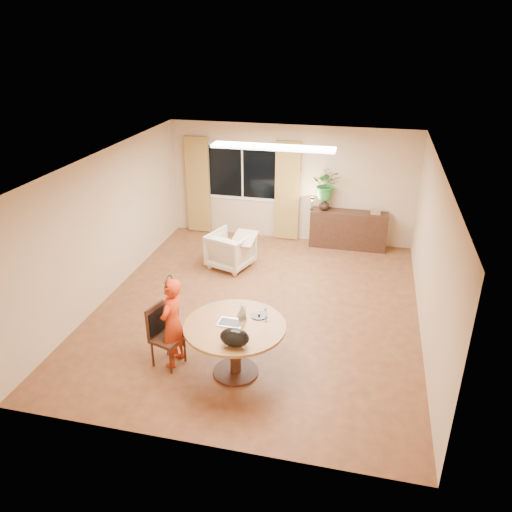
{
  "coord_description": "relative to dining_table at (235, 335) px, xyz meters",
  "views": [
    {
      "loc": [
        1.71,
        -7.41,
        4.53
      ],
      "look_at": [
        0.02,
        -0.2,
        1.09
      ],
      "focal_mm": 35.0,
      "sensor_mm": 36.0,
      "label": 1
    }
  ],
  "objects": [
    {
      "name": "handbag",
      "position": [
        0.13,
        -0.47,
        0.3
      ],
      "size": [
        0.44,
        0.34,
        0.26
      ],
      "primitive_type": null,
      "rotation": [
        0.0,
        0.0,
        -0.32
      ],
      "color": "black",
      "rests_on": "dining_table"
    },
    {
      "name": "dining_table",
      "position": [
        0.0,
        0.0,
        0.0
      ],
      "size": [
        1.41,
        1.41,
        0.8
      ],
      "color": "brown",
      "rests_on": "floor"
    },
    {
      "name": "vase",
      "position": [
        0.69,
        4.86,
        0.33
      ],
      "size": [
        0.27,
        0.27,
        0.25
      ],
      "primitive_type": "imported",
      "rotation": [
        0.0,
        0.0,
        0.15
      ],
      "color": "black",
      "rests_on": "sideboard"
    },
    {
      "name": "curtain_left",
      "position": [
        -2.26,
        5.01,
        0.51
      ],
      "size": [
        0.55,
        0.08,
        2.25
      ],
      "primitive_type": "cube",
      "color": "olive",
      "rests_on": "wall_back"
    },
    {
      "name": "ceiling",
      "position": [
        -0.11,
        1.85,
        1.97
      ],
      "size": [
        6.5,
        6.5,
        0.0
      ],
      "primitive_type": "plane",
      "rotation": [
        3.14,
        0.0,
        0.0
      ],
      "color": "white",
      "rests_on": "wall_back"
    },
    {
      "name": "desk_lamp",
      "position": [
        0.43,
        4.81,
        0.36
      ],
      "size": [
        0.14,
        0.14,
        0.31
      ],
      "primitive_type": null,
      "rotation": [
        0.0,
        0.0,
        0.13
      ],
      "color": "black",
      "rests_on": "sideboard"
    },
    {
      "name": "tumbler",
      "position": [
        0.03,
        0.33,
        0.23
      ],
      "size": [
        0.1,
        0.1,
        0.12
      ],
      "primitive_type": null,
      "rotation": [
        0.0,
        0.0,
        -0.3
      ],
      "color": "white",
      "rests_on": "dining_table"
    },
    {
      "name": "ceiling_panel",
      "position": [
        -0.11,
        3.05,
        1.93
      ],
      "size": [
        2.2,
        0.35,
        0.05
      ],
      "primitive_type": "cube",
      "color": "white",
      "rests_on": "ceiling"
    },
    {
      "name": "floor",
      "position": [
        -0.11,
        1.85,
        -0.63
      ],
      "size": [
        6.5,
        6.5,
        0.0
      ],
      "primitive_type": "plane",
      "color": "brown",
      "rests_on": "ground"
    },
    {
      "name": "sideboard",
      "position": [
        1.25,
        4.86,
        -0.22
      ],
      "size": [
        1.67,
        0.41,
        0.83
      ],
      "primitive_type": "cube",
      "color": "black",
      "rests_on": "floor"
    },
    {
      "name": "wine_glass",
      "position": [
        0.39,
        0.2,
        0.28
      ],
      "size": [
        0.08,
        0.08,
        0.22
      ],
      "primitive_type": null,
      "rotation": [
        0.0,
        0.0,
        0.11
      ],
      "color": "white",
      "rests_on": "dining_table"
    },
    {
      "name": "wall_left",
      "position": [
        -2.86,
        1.85,
        0.67
      ],
      "size": [
        0.0,
        6.5,
        6.5
      ],
      "primitive_type": "plane",
      "rotation": [
        1.57,
        0.0,
        1.57
      ],
      "color": "tan",
      "rests_on": "floor"
    },
    {
      "name": "throw",
      "position": [
        -0.71,
        3.27,
        0.12
      ],
      "size": [
        0.51,
        0.59,
        0.03
      ],
      "primitive_type": null,
      "rotation": [
        0.0,
        0.0,
        -0.1
      ],
      "color": "#C4B49C",
      "rests_on": "armchair"
    },
    {
      "name": "bouquet",
      "position": [
        0.72,
        4.86,
        0.78
      ],
      "size": [
        0.62,
        0.54,
        0.66
      ],
      "primitive_type": "imported",
      "rotation": [
        0.0,
        0.0,
        0.05
      ],
      "color": "#366C28",
      "rests_on": "vase"
    },
    {
      "name": "book_stack",
      "position": [
        1.8,
        4.86,
        0.25
      ],
      "size": [
        0.26,
        0.22,
        0.09
      ],
      "primitive_type": null,
      "rotation": [
        0.0,
        0.0,
        0.35
      ],
      "color": "brown",
      "rests_on": "sideboard"
    },
    {
      "name": "child",
      "position": [
        -0.93,
        0.03,
        0.06
      ],
      "size": [
        0.54,
        0.38,
        1.37
      ],
      "primitive_type": "imported",
      "rotation": [
        0.0,
        0.0,
        -1.69
      ],
      "color": "red",
      "rests_on": "floor"
    },
    {
      "name": "wall_back",
      "position": [
        -0.11,
        5.1,
        0.67
      ],
      "size": [
        5.5,
        0.0,
        5.5
      ],
      "primitive_type": "plane",
      "rotation": [
        1.57,
        0.0,
        0.0
      ],
      "color": "tan",
      "rests_on": "floor"
    },
    {
      "name": "wall_right",
      "position": [
        2.64,
        1.85,
        0.67
      ],
      "size": [
        0.0,
        6.5,
        6.5
      ],
      "primitive_type": "plane",
      "rotation": [
        1.57,
        0.0,
        -1.57
      ],
      "color": "tan",
      "rests_on": "floor"
    },
    {
      "name": "dining_chair",
      "position": [
        -1.0,
        -0.02,
        -0.17
      ],
      "size": [
        0.54,
        0.52,
        0.93
      ],
      "primitive_type": null,
      "rotation": [
        0.0,
        0.0,
        -0.3
      ],
      "color": "black",
      "rests_on": "floor"
    },
    {
      "name": "laptop",
      "position": [
        -0.07,
        0.03,
        0.29
      ],
      "size": [
        0.37,
        0.26,
        0.24
      ],
      "primitive_type": null,
      "rotation": [
        0.0,
        0.0,
        -0.03
      ],
      "color": "#B7B7BC",
      "rests_on": "dining_table"
    },
    {
      "name": "window",
      "position": [
        -1.21,
        5.08,
        0.87
      ],
      "size": [
        1.7,
        0.03,
        1.3
      ],
      "color": "white",
      "rests_on": "wall_back"
    },
    {
      "name": "pot_lid",
      "position": [
        0.27,
        0.29,
        0.19
      ],
      "size": [
        0.26,
        0.26,
        0.04
      ],
      "primitive_type": null,
      "rotation": [
        0.0,
        0.0,
        -0.13
      ],
      "color": "white",
      "rests_on": "dining_table"
    },
    {
      "name": "curtain_right",
      "position": [
        -0.16,
        5.01,
        0.51
      ],
      "size": [
        0.55,
        0.08,
        2.25
      ],
      "primitive_type": "cube",
      "color": "olive",
      "rests_on": "wall_back"
    },
    {
      "name": "armchair",
      "position": [
        -1.01,
        3.32,
        -0.26
      ],
      "size": [
        1.01,
        1.02,
        0.74
      ],
      "primitive_type": "imported",
      "rotation": [
        0.0,
        0.0,
        2.82
      ],
      "color": "#C0B098",
      "rests_on": "floor"
    }
  ]
}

